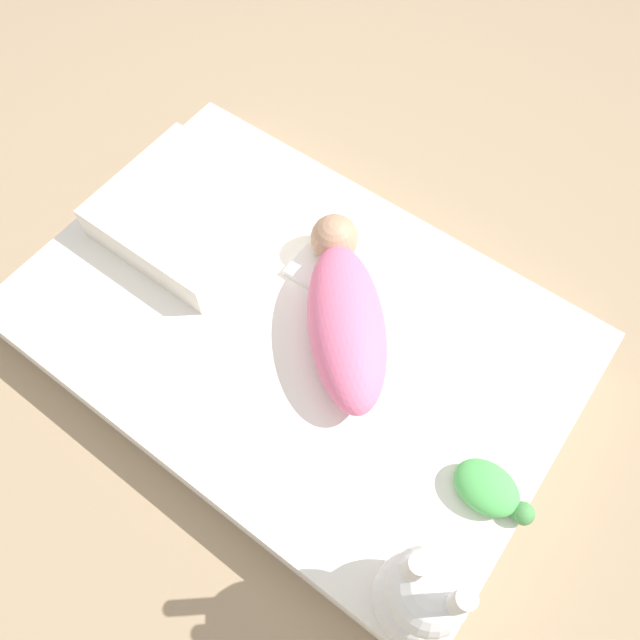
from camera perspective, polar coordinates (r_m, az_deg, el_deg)
ground_plane at (r=1.56m, az=-2.16°, el=-2.25°), size 12.00×12.00×0.00m
bed_mattress at (r=1.51m, az=-2.23°, el=-1.24°), size 1.27×0.85×0.12m
burp_cloth at (r=1.52m, az=1.30°, el=4.91°), size 0.18×0.17×0.02m
swaddled_baby at (r=1.39m, az=2.28°, el=0.71°), size 0.42×0.45×0.13m
pillow at (r=1.60m, az=-11.91°, el=9.52°), size 0.39×0.36×0.09m
bunny_plush at (r=1.16m, az=9.23°, el=-23.54°), size 0.16×0.16×0.35m
turtle_plush at (r=1.33m, az=15.31°, el=-14.77°), size 0.17×0.10×0.06m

